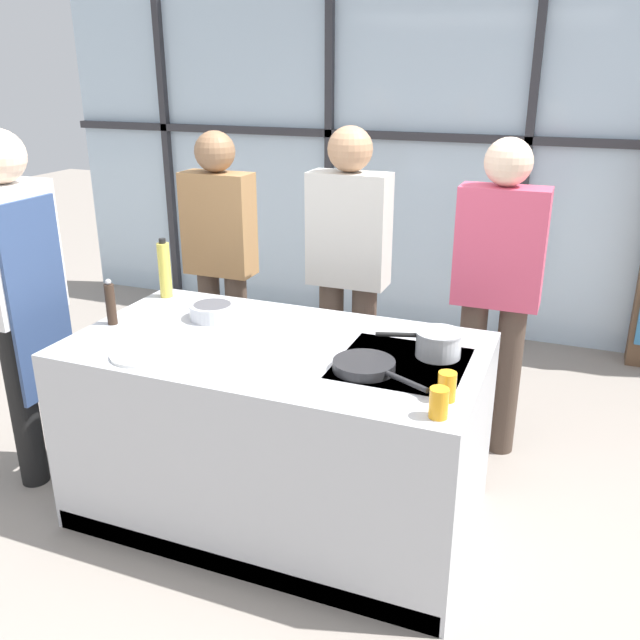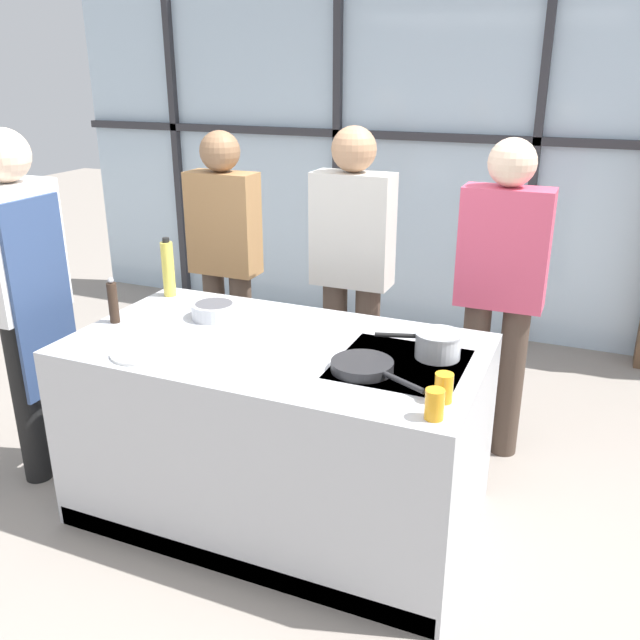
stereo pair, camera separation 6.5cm
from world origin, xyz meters
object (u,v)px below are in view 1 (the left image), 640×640
spectator_center_left (348,263)px  frying_pan (365,365)px  spectator_far_left (220,253)px  juice_glass_near (439,403)px  mixing_bowl (213,311)px  juice_glass_far (447,386)px  saucepan (438,343)px  oil_bottle (165,270)px  white_plate (143,354)px  chef (21,290)px  spectator_center_right (497,282)px  pepper_grinder (111,303)px

spectator_center_left → frying_pan: size_ratio=4.07×
spectator_far_left → juice_glass_near: size_ratio=15.24×
mixing_bowl → juice_glass_far: juice_glass_far is taller
saucepan → juice_glass_near: saucepan is taller
spectator_far_left → mixing_bowl: 0.90m
spectator_far_left → oil_bottle: bearing=90.8°
spectator_far_left → frying_pan: spectator_far_left is taller
spectator_far_left → white_plate: (0.36, -1.31, -0.08)m
chef → white_plate: chef is taller
chef → spectator_center_right: chef is taller
spectator_far_left → spectator_center_right: size_ratio=0.99×
chef → spectator_far_left: chef is taller
oil_bottle → chef: bearing=-132.2°
spectator_far_left → spectator_center_left: 0.83m
oil_bottle → juice_glass_far: oil_bottle is taller
spectator_center_right → frying_pan: spectator_center_right is taller
frying_pan → white_plate: frying_pan is taller
frying_pan → white_plate: bearing=-167.6°
spectator_center_left → oil_bottle: 1.02m
juice_glass_near → spectator_center_left: bearing=120.6°
spectator_far_left → frying_pan: bearing=139.3°
spectator_center_right → white_plate: size_ratio=6.34×
spectator_center_left → oil_bottle: (-0.82, -0.60, 0.04)m
pepper_grinder → spectator_center_right: bearing=32.3°
spectator_center_left → frying_pan: spectator_center_left is taller
spectator_far_left → saucepan: spectator_far_left is taller
chef → frying_pan: chef is taller
spectator_center_left → frying_pan: (0.46, -1.11, -0.09)m
chef → spectator_center_left: (1.29, 1.12, -0.03)m
spectator_center_left → spectator_center_right: bearing=180.0°
spectator_far_left → oil_bottle: (0.01, -0.60, 0.06)m
spectator_center_left → spectator_center_right: (0.83, -0.00, -0.02)m
oil_bottle → juice_glass_far: (1.64, -0.64, -0.09)m
spectator_center_left → saucepan: (0.70, -0.85, -0.05)m
white_plate → spectator_center_left: bearing=70.3°
spectator_center_right → juice_glass_far: 1.24m
pepper_grinder → frying_pan: bearing=-2.7°
spectator_center_right → spectator_far_left: bearing=0.0°
pepper_grinder → juice_glass_near: size_ratio=2.02×
mixing_bowl → spectator_center_left: bearing=62.3°
spectator_far_left → white_plate: spectator_far_left is taller
frying_pan → pepper_grinder: (-1.29, 0.06, 0.08)m
frying_pan → saucepan: size_ratio=1.20×
chef → frying_pan: 1.76m
oil_bottle → juice_glass_near: 1.82m
frying_pan → saucepan: saucepan is taller
mixing_bowl → saucepan: bearing=-2.7°
frying_pan → chef: bearing=-179.4°
oil_bottle → spectator_far_left: bearing=90.8°
white_plate → oil_bottle: oil_bottle is taller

